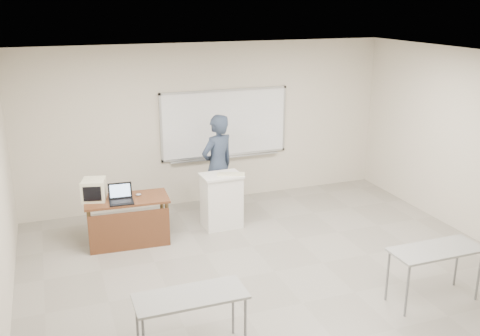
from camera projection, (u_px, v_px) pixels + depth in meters
name	position (u px, v px, depth m)	size (l,w,h in m)	color
floor	(302.00, 303.00, 6.86)	(7.00, 8.00, 0.01)	gray
whiteboard	(225.00, 124.00, 10.07)	(2.48, 0.10, 1.31)	white
student_desks	(364.00, 313.00, 5.45)	(4.40, 2.20, 0.73)	gray
instructor_desk	(128.00, 214.00, 8.34)	(1.30, 0.65, 0.75)	brown
podium	(222.00, 200.00, 9.06)	(0.67, 0.49, 0.93)	silver
crt_monitor	(94.00, 190.00, 8.28)	(0.35, 0.40, 0.34)	beige
laptop	(121.00, 198.00, 8.21)	(0.36, 0.34, 0.27)	black
mouse	(138.00, 195.00, 8.48)	(0.09, 0.06, 0.04)	#93969B
keyboard	(231.00, 174.00, 8.91)	(0.46, 0.15, 0.03)	beige
presenter	(218.00, 167.00, 9.36)	(0.68, 0.45, 1.86)	black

